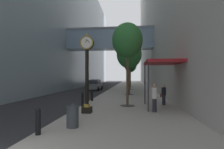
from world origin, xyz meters
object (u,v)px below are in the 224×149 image
object	(u,v)px
street_tree_far	(130,65)
bollard_third	(83,99)
bollard_nearest	(38,120)
street_tree_near	(127,41)
car_black_near	(96,83)
pedestrian_by_clock	(154,97)
trash_bin	(73,115)
street_tree_mid_far	(130,59)
street_tree_mid_near	(129,54)
street_clock	(87,69)
pedestrian_walking	(164,94)
car_grey_mid	(95,85)
bollard_fourth	(92,95)

from	to	relation	value
street_tree_far	bollard_third	bearing A→B (deg)	-97.10
bollard_nearest	bollard_third	xyz separation A→B (m)	(0.00, 6.32, 0.00)
street_tree_near	bollard_third	bearing A→B (deg)	-165.13
street_tree_near	car_black_near	bearing A→B (deg)	106.71
street_tree_near	pedestrian_by_clock	bearing A→B (deg)	-51.75
trash_bin	bollard_third	bearing A→B (deg)	100.69
trash_bin	street_tree_mid_far	bearing A→B (deg)	84.40
street_tree_mid_near	street_tree_far	world-z (taller)	street_tree_mid_near
street_clock	street_tree_near	bearing A→B (deg)	50.43
street_tree_near	pedestrian_walking	bearing A→B (deg)	14.20
street_tree_near	car_black_near	xyz separation A→B (m)	(-7.21, 24.01, -4.21)
car_grey_mid	bollard_nearest	bearing A→B (deg)	-83.55
street_tree_near	street_tree_mid_far	bearing A→B (deg)	90.00
car_black_near	street_clock	bearing A→B (deg)	-79.81
street_tree_mid_far	street_tree_far	distance (m)	8.30
car_grey_mid	bollard_third	bearing A→B (deg)	-81.20
street_tree_far	pedestrian_by_clock	world-z (taller)	street_tree_far
pedestrian_walking	street_tree_near	bearing A→B (deg)	-165.80
street_tree_mid_near	pedestrian_by_clock	world-z (taller)	street_tree_mid_near
street_tree_far	street_tree_near	bearing A→B (deg)	-90.00
trash_bin	car_grey_mid	world-z (taller)	car_grey_mid
street_tree_mid_far	car_grey_mid	world-z (taller)	street_tree_mid_far
street_tree_mid_near	car_black_near	xyz separation A→B (m)	(-7.21, 15.72, -4.15)
trash_bin	street_tree_near	bearing A→B (deg)	69.86
bollard_nearest	street_clock	bearing A→B (deg)	79.10
bollard_fourth	street_tree_mid_far	xyz separation A→B (m)	(3.20, 14.26, 4.42)
bollard_fourth	street_tree_mid_far	bearing A→B (deg)	77.35
pedestrian_by_clock	car_grey_mid	bearing A→B (deg)	112.28
bollard_fourth	car_black_near	world-z (taller)	car_black_near
bollard_nearest	street_tree_near	size ratio (longest dim) A/B	0.17
bollard_third	street_tree_mid_near	world-z (taller)	street_tree_mid_near
car_grey_mid	car_black_near	bearing A→B (deg)	99.96
bollard_nearest	pedestrian_by_clock	size ratio (longest dim) A/B	0.60
street_tree_near	car_grey_mid	xyz separation A→B (m)	(-5.86, 16.33, -4.18)
street_tree_near	trash_bin	xyz separation A→B (m)	(-2.22, -6.05, -4.34)
pedestrian_walking	pedestrian_by_clock	bearing A→B (deg)	-109.60
street_clock	pedestrian_walking	distance (m)	6.52
pedestrian_walking	street_tree_mid_far	bearing A→B (deg)	99.89
street_tree_mid_near	street_tree_near	bearing A→B (deg)	-90.00
bollard_fourth	trash_bin	bearing A→B (deg)	-83.30
bollard_nearest	bollard_fourth	xyz separation A→B (m)	(0.00, 9.48, 0.00)
bollard_fourth	street_tree_near	xyz separation A→B (m)	(3.20, -2.31, 4.32)
street_tree_far	pedestrian_walking	distance (m)	24.58
bollard_third	trash_bin	world-z (taller)	bollard_third
street_tree_near	car_grey_mid	size ratio (longest dim) A/B	1.39
pedestrian_walking	car_black_near	distance (m)	25.35
street_tree_near	pedestrian_walking	xyz separation A→B (m)	(2.77, 0.70, -4.05)
bollard_third	pedestrian_walking	size ratio (longest dim) A/B	0.67
pedestrian_walking	pedestrian_by_clock	xyz separation A→B (m)	(-1.03, -2.90, 0.11)
pedestrian_by_clock	car_grey_mid	distance (m)	20.03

